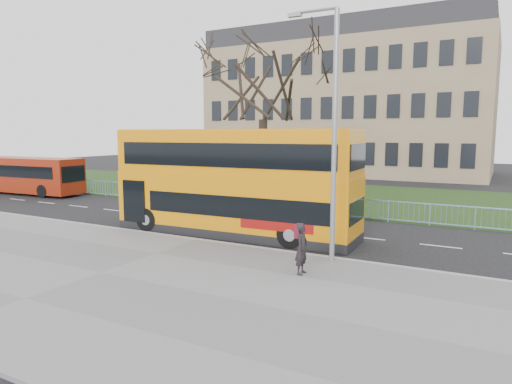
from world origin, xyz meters
TOP-DOWN VIEW (x-y plane):
  - ground at (0.00, 0.00)m, footprint 120.00×120.00m
  - pavement at (0.00, -6.75)m, footprint 80.00×10.50m
  - kerb at (0.00, -1.55)m, footprint 80.00×0.20m
  - grass_verge at (0.00, 14.30)m, footprint 80.00×15.40m
  - guard_railing at (0.00, 6.60)m, footprint 40.00×0.12m
  - bare_tree at (-3.00, 10.00)m, footprint 8.85×8.85m
  - civic_building at (-5.00, 35.00)m, footprint 30.00×15.00m
  - yellow_bus at (0.59, 0.39)m, footprint 11.09×3.03m
  - red_bus at (-20.54, 4.73)m, footprint 10.35×3.00m
  - pedestrian at (5.66, -3.85)m, footprint 0.41×0.61m
  - street_lamp at (5.89, -2.00)m, footprint 1.79×0.22m

SIDE VIEW (x-z plane):
  - ground at x=0.00m, z-range 0.00..0.00m
  - grass_verge at x=0.00m, z-range 0.00..0.08m
  - pavement at x=0.00m, z-range 0.00..0.12m
  - kerb at x=0.00m, z-range 0.00..0.14m
  - guard_railing at x=0.00m, z-range 0.00..1.10m
  - pedestrian at x=5.66m, z-range 0.12..1.74m
  - red_bus at x=-20.54m, z-range 0.09..2.78m
  - yellow_bus at x=0.59m, z-range 0.17..4.78m
  - street_lamp at x=5.89m, z-range 0.53..8.97m
  - bare_tree at x=-3.00m, z-range 0.08..12.72m
  - civic_building at x=-5.00m, z-range 0.00..14.00m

